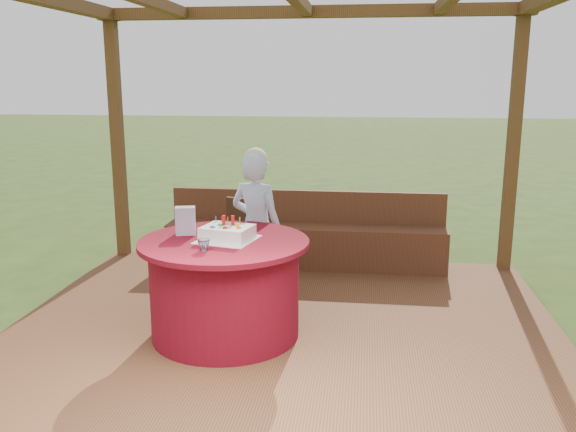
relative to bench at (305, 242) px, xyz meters
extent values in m
plane|color=#2D4717|center=(0.00, -1.72, -0.38)|extent=(60.00, 60.00, 0.00)
cube|color=brown|center=(0.00, -1.72, -0.32)|extent=(4.50, 4.00, 0.12)
cube|color=brown|center=(-2.13, 0.16, 1.03)|extent=(0.12, 0.12, 2.60)
cube|color=brown|center=(2.13, 0.16, 1.03)|extent=(0.12, 0.12, 2.60)
cube|color=brown|center=(0.00, 0.16, 2.40)|extent=(4.50, 0.14, 0.12)
cube|color=brown|center=(0.00, -0.02, -0.04)|extent=(3.00, 0.42, 0.45)
cube|color=brown|center=(0.00, 0.16, 0.36)|extent=(3.00, 0.06, 0.35)
cylinder|color=maroon|center=(-0.44, -1.92, 0.10)|extent=(1.16, 1.16, 0.74)
cylinder|color=maroon|center=(-0.44, -1.92, 0.49)|extent=(1.32, 1.32, 0.04)
cube|color=#372011|center=(-0.59, -0.86, 0.15)|extent=(0.54, 0.54, 0.05)
cylinder|color=#372011|center=(-0.81, -0.95, -0.06)|extent=(0.04, 0.04, 0.41)
cylinder|color=#372011|center=(-0.50, -1.07, -0.06)|extent=(0.04, 0.04, 0.41)
cylinder|color=#372011|center=(-0.68, -0.64, -0.06)|extent=(0.04, 0.04, 0.41)
cylinder|color=#372011|center=(-0.38, -0.77, -0.06)|extent=(0.04, 0.04, 0.41)
cube|color=#372011|center=(-0.52, -0.69, 0.37)|extent=(0.39, 0.19, 0.45)
imported|color=#AAD1FC|center=(-0.34, -1.09, 0.41)|extent=(0.58, 0.47, 1.36)
sphere|color=white|center=(-0.34, -1.09, 1.03)|extent=(0.21, 0.21, 0.21)
cube|color=white|center=(-0.41, -1.91, 0.52)|extent=(0.50, 0.50, 0.01)
cube|color=white|center=(-0.41, -1.91, 0.57)|extent=(0.42, 0.36, 0.10)
cylinder|color=red|center=(-0.45, -1.87, 0.66)|extent=(0.03, 0.03, 0.08)
cylinder|color=red|center=(-0.38, -1.87, 0.66)|extent=(0.03, 0.03, 0.08)
sphere|color=blue|center=(-0.51, -1.97, 0.64)|extent=(0.04, 0.04, 0.04)
sphere|color=red|center=(-0.41, -1.98, 0.64)|extent=(0.04, 0.04, 0.04)
sphere|color=orange|center=(-0.31, -1.96, 0.64)|extent=(0.04, 0.04, 0.04)
sphere|color=green|center=(-0.47, -1.89, 0.64)|extent=(0.04, 0.04, 0.04)
sphere|color=yellow|center=(-0.34, -1.88, 0.64)|extent=(0.04, 0.04, 0.04)
cube|color=#E292C1|center=(-0.78, -1.79, 0.63)|extent=(0.18, 0.14, 0.22)
imported|color=white|center=(-0.51, -2.23, 0.56)|extent=(0.11, 0.11, 0.09)
camera|label=1|loc=(0.63, -6.35, 1.73)|focal=38.00mm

